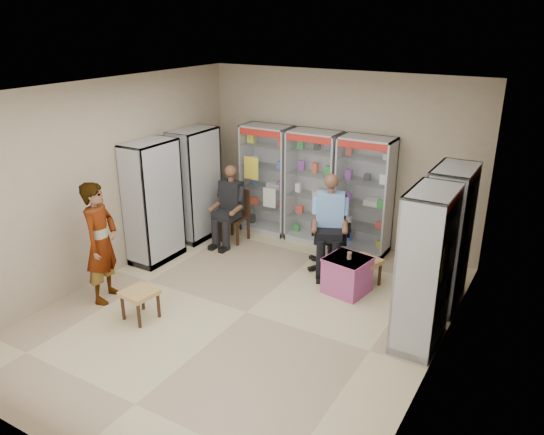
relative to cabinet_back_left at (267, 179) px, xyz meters
The scene contains 18 objects.
floor 3.18m from the cabinet_back_left, 64.54° to the right, with size 6.00×6.00×0.00m, color #C7B78A.
room_shell 3.18m from the cabinet_back_left, 64.54° to the right, with size 5.02×6.02×3.01m.
cabinet_back_left is the anchor object (origin of this frame).
cabinet_back_mid 0.95m from the cabinet_back_left, ahead, with size 0.90×0.50×2.00m, color silver.
cabinet_back_right 1.90m from the cabinet_back_left, ahead, with size 0.90×0.50×2.00m, color silver.
cabinet_right_far 3.71m from the cabinet_back_left, 17.75° to the right, with size 0.50×0.90×2.00m, color #AAABB1.
cabinet_right_near 4.18m from the cabinet_back_left, 32.28° to the right, with size 0.50×0.90×2.00m, color #A4A6AB.
cabinet_left_far 1.32m from the cabinet_back_left, 135.00° to the right, with size 0.50×0.90×2.00m, color #ADB0B4.
cabinet_left_near 2.23m from the cabinet_back_left, 114.61° to the right, with size 0.50×0.90×2.00m, color #A6A9AD.
wooden_chair 0.94m from the cabinet_back_left, 108.90° to the right, with size 0.42×0.42×0.94m, color black.
seated_customer 0.88m from the cabinet_back_left, 107.77° to the right, with size 0.44×0.60×1.34m, color black, non-canonical shape.
office_chair 1.94m from the cabinet_back_left, 26.72° to the right, with size 0.64×0.64×1.17m, color black.
seated_shopkeeper 1.93m from the cabinet_back_left, 28.05° to the right, with size 0.49×0.68×1.49m, color #6F8FDB, non-canonical shape.
pink_trunk 2.80m from the cabinet_back_left, 33.41° to the right, with size 0.57×0.55×0.55m, color #9E3F7D.
tea_glass 2.76m from the cabinet_back_left, 33.37° to the right, with size 0.07×0.07×0.11m, color #5A2407.
woven_stool_a 2.78m from the cabinet_back_left, 26.01° to the right, with size 0.43×0.43×0.43m, color #93603E.
woven_stool_b 3.66m from the cabinet_back_left, 87.42° to the right, with size 0.41×0.41×0.41m, color olive.
standing_man 3.48m from the cabinet_back_left, 100.77° to the right, with size 0.64×0.42×1.75m, color gray.
Camera 1 is at (3.53, -5.31, 3.83)m, focal length 35.00 mm.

